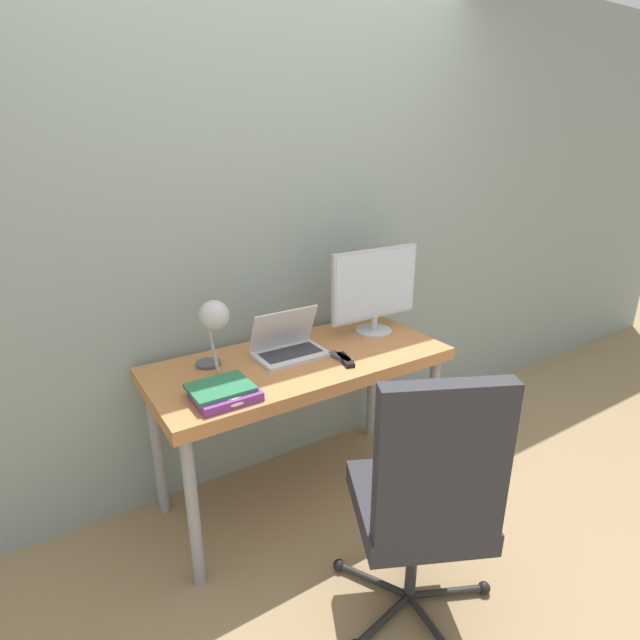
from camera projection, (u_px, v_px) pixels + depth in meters
ground_plane at (336, 529)px, 2.35m from camera, size 12.00×12.00×0.00m
wall_back at (260, 232)px, 2.46m from camera, size 8.00×0.05×2.60m
desk at (300, 372)px, 2.37m from camera, size 1.40×0.62×0.77m
laptop at (288, 346)px, 2.36m from camera, size 0.33×0.22×0.22m
monitor at (375, 288)px, 2.58m from camera, size 0.53×0.19×0.45m
desk_lamp at (213, 321)px, 2.09m from camera, size 0.13×0.24×0.34m
office_chair at (426, 494)px, 1.71m from camera, size 0.64×0.64×1.07m
book_stack at (224, 393)px, 1.96m from camera, size 0.25×0.22×0.05m
tv_remote at (345, 360)px, 2.29m from camera, size 0.08×0.15×0.02m
media_remote at (341, 357)px, 2.32m from camera, size 0.06×0.14×0.02m
game_controller at (232, 399)px, 1.92m from camera, size 0.15×0.10×0.04m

